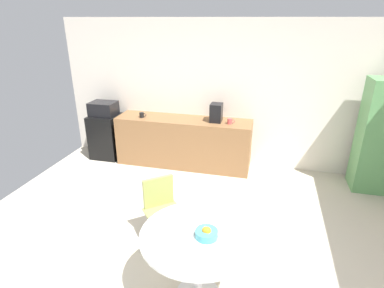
{
  "coord_description": "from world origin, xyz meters",
  "views": [
    {
      "loc": [
        0.83,
        -2.48,
        2.59
      ],
      "look_at": [
        -0.15,
        1.41,
        0.95
      ],
      "focal_mm": 29.01,
      "sensor_mm": 36.0,
      "label": 1
    }
  ],
  "objects_px": {
    "mini_fridge": "(106,136)",
    "mug_white": "(230,121)",
    "fruit_bowl": "(207,233)",
    "round_table": "(198,247)",
    "mug_green": "(142,115)",
    "locker_cabinet": "(380,137)",
    "chair_olive": "(161,204)",
    "microwave": "(103,109)",
    "coffee_maker": "(216,113)"
  },
  "relations": [
    {
      "from": "mini_fridge",
      "to": "round_table",
      "type": "distance_m",
      "value": 3.83
    },
    {
      "from": "locker_cabinet",
      "to": "fruit_bowl",
      "type": "height_order",
      "value": "locker_cabinet"
    },
    {
      "from": "locker_cabinet",
      "to": "round_table",
      "type": "height_order",
      "value": "locker_cabinet"
    },
    {
      "from": "microwave",
      "to": "mug_green",
      "type": "xyz_separation_m",
      "value": [
        0.82,
        -0.1,
        -0.03
      ]
    },
    {
      "from": "round_table",
      "to": "mug_green",
      "type": "distance_m",
      "value": 3.27
    },
    {
      "from": "mini_fridge",
      "to": "coffee_maker",
      "type": "relative_size",
      "value": 2.66
    },
    {
      "from": "round_table",
      "to": "locker_cabinet",
      "type": "bearing_deg",
      "value": 51.25
    },
    {
      "from": "locker_cabinet",
      "to": "round_table",
      "type": "xyz_separation_m",
      "value": [
        -2.23,
        -2.78,
        -0.28
      ]
    },
    {
      "from": "mini_fridge",
      "to": "chair_olive",
      "type": "bearing_deg",
      "value": -48.48
    },
    {
      "from": "mini_fridge",
      "to": "mug_white",
      "type": "relative_size",
      "value": 6.6
    },
    {
      "from": "microwave",
      "to": "round_table",
      "type": "relative_size",
      "value": 0.44
    },
    {
      "from": "mug_green",
      "to": "fruit_bowl",
      "type": "bearing_deg",
      "value": -57.56
    },
    {
      "from": "chair_olive",
      "to": "mug_green",
      "type": "height_order",
      "value": "mug_green"
    },
    {
      "from": "microwave",
      "to": "chair_olive",
      "type": "relative_size",
      "value": 0.58
    },
    {
      "from": "microwave",
      "to": "round_table",
      "type": "xyz_separation_m",
      "value": [
        2.52,
        -2.88,
        -0.37
      ]
    },
    {
      "from": "round_table",
      "to": "coffee_maker",
      "type": "height_order",
      "value": "coffee_maker"
    },
    {
      "from": "mug_white",
      "to": "microwave",
      "type": "bearing_deg",
      "value": 178.22
    },
    {
      "from": "mug_green",
      "to": "mini_fridge",
      "type": "bearing_deg",
      "value": 173.15
    },
    {
      "from": "locker_cabinet",
      "to": "mug_white",
      "type": "distance_m",
      "value": 2.33
    },
    {
      "from": "chair_olive",
      "to": "mug_green",
      "type": "distance_m",
      "value": 2.35
    },
    {
      "from": "microwave",
      "to": "chair_olive",
      "type": "height_order",
      "value": "microwave"
    },
    {
      "from": "microwave",
      "to": "chair_olive",
      "type": "xyz_separation_m",
      "value": [
        1.9,
        -2.15,
        -0.46
      ]
    },
    {
      "from": "fruit_bowl",
      "to": "mug_green",
      "type": "distance_m",
      "value": 3.32
    },
    {
      "from": "mini_fridge",
      "to": "mug_white",
      "type": "bearing_deg",
      "value": -1.78
    },
    {
      "from": "locker_cabinet",
      "to": "chair_olive",
      "type": "distance_m",
      "value": 3.53
    },
    {
      "from": "microwave",
      "to": "mug_white",
      "type": "relative_size",
      "value": 3.72
    },
    {
      "from": "mug_green",
      "to": "coffee_maker",
      "type": "xyz_separation_m",
      "value": [
        1.35,
        0.1,
        0.11
      ]
    },
    {
      "from": "microwave",
      "to": "mug_white",
      "type": "bearing_deg",
      "value": -1.78
    },
    {
      "from": "microwave",
      "to": "mug_green",
      "type": "bearing_deg",
      "value": -6.85
    },
    {
      "from": "chair_olive",
      "to": "mug_white",
      "type": "bearing_deg",
      "value": 75.73
    },
    {
      "from": "microwave",
      "to": "round_table",
      "type": "height_order",
      "value": "microwave"
    },
    {
      "from": "locker_cabinet",
      "to": "chair_olive",
      "type": "bearing_deg",
      "value": -144.34
    },
    {
      "from": "mug_white",
      "to": "coffee_maker",
      "type": "distance_m",
      "value": 0.29
    },
    {
      "from": "locker_cabinet",
      "to": "mug_green",
      "type": "xyz_separation_m",
      "value": [
        -3.93,
        0.0,
        0.06
      ]
    },
    {
      "from": "mini_fridge",
      "to": "fruit_bowl",
      "type": "distance_m",
      "value": 3.91
    },
    {
      "from": "microwave",
      "to": "locker_cabinet",
      "type": "xyz_separation_m",
      "value": [
        4.75,
        -0.1,
        -0.09
      ]
    },
    {
      "from": "mini_fridge",
      "to": "chair_olive",
      "type": "xyz_separation_m",
      "value": [
        1.9,
        -2.15,
        0.1
      ]
    },
    {
      "from": "mini_fridge",
      "to": "locker_cabinet",
      "type": "xyz_separation_m",
      "value": [
        4.75,
        -0.1,
        0.46
      ]
    },
    {
      "from": "round_table",
      "to": "mug_green",
      "type": "bearing_deg",
      "value": 121.48
    },
    {
      "from": "mini_fridge",
      "to": "mug_green",
      "type": "height_order",
      "value": "mug_green"
    },
    {
      "from": "microwave",
      "to": "coffee_maker",
      "type": "xyz_separation_m",
      "value": [
        2.17,
        0.0,
        0.08
      ]
    },
    {
      "from": "mug_white",
      "to": "fruit_bowl",
      "type": "bearing_deg",
      "value": -86.44
    },
    {
      "from": "locker_cabinet",
      "to": "fruit_bowl",
      "type": "relative_size",
      "value": 8.6
    },
    {
      "from": "mug_green",
      "to": "locker_cabinet",
      "type": "bearing_deg",
      "value": -0.02
    },
    {
      "from": "mini_fridge",
      "to": "round_table",
      "type": "height_order",
      "value": "mini_fridge"
    },
    {
      "from": "fruit_bowl",
      "to": "coffee_maker",
      "type": "distance_m",
      "value": 2.94
    },
    {
      "from": "locker_cabinet",
      "to": "chair_olive",
      "type": "height_order",
      "value": "locker_cabinet"
    },
    {
      "from": "fruit_bowl",
      "to": "coffee_maker",
      "type": "relative_size",
      "value": 0.65
    },
    {
      "from": "round_table",
      "to": "fruit_bowl",
      "type": "height_order",
      "value": "fruit_bowl"
    },
    {
      "from": "mug_white",
      "to": "coffee_maker",
      "type": "relative_size",
      "value": 0.4
    }
  ]
}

